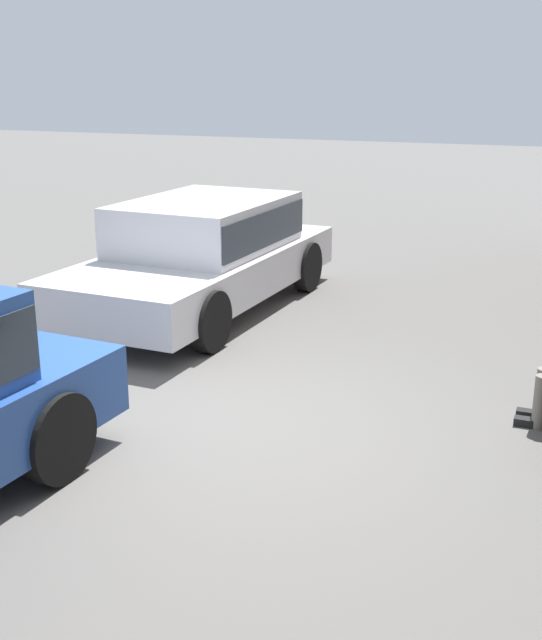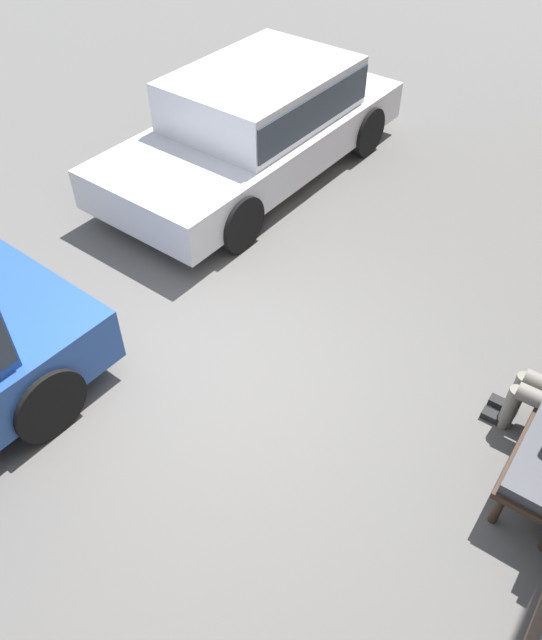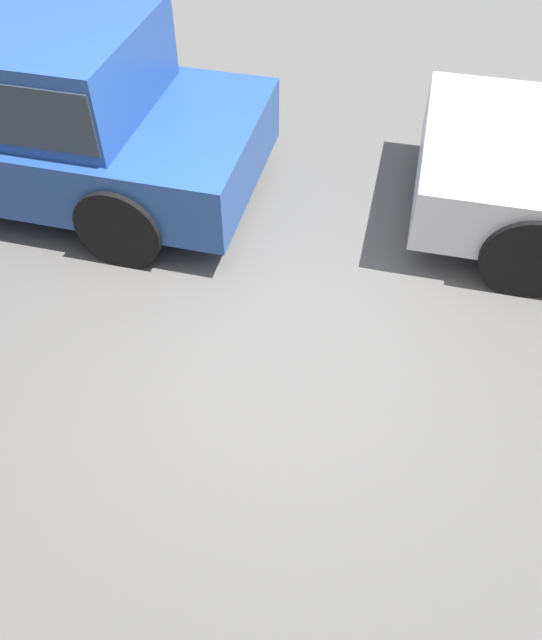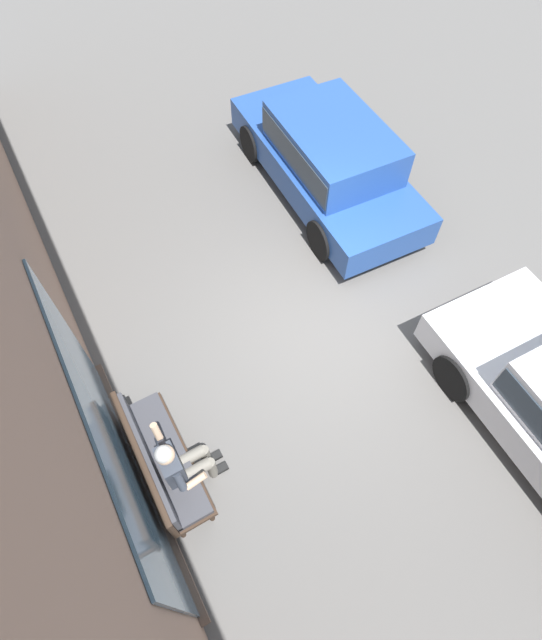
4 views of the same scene
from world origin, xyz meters
The scene contains 5 objects.
ground_plane centered at (0.00, 0.00, 0.00)m, with size 60.00×60.00×0.00m, color #565451.
building_facade centered at (-0.01, 3.40, 2.94)m, with size 18.00×0.51×5.91m.
bench centered at (-0.85, 2.90, 0.54)m, with size 1.76×0.55×0.97m.
person_on_phone centered at (-1.07, 2.68, 0.68)m, with size 0.73×0.74×1.31m.
parked_car_mid centered at (2.53, -1.73, 0.80)m, with size 4.46×2.01×1.46m.
Camera 4 is at (-3.11, 2.60, 6.52)m, focal length 28.00 mm.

